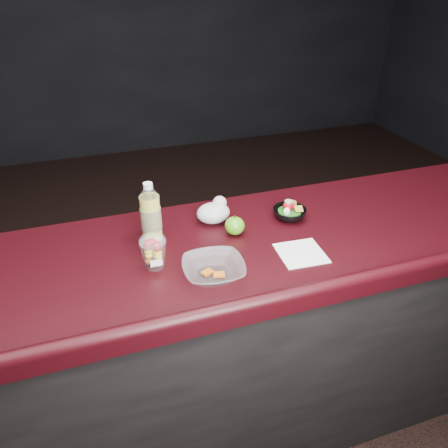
{
  "coord_description": "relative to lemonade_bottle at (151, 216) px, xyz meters",
  "views": [
    {
      "loc": [
        -0.36,
        -0.97,
        1.91
      ],
      "look_at": [
        0.07,
        0.32,
        1.1
      ],
      "focal_mm": 35.0,
      "sensor_mm": 36.0,
      "label": 1
    }
  ],
  "objects": [
    {
      "name": "fruit_cup",
      "position": [
        -0.03,
        -0.18,
        -0.03
      ],
      "size": [
        0.09,
        0.09,
        0.13
      ],
      "color": "white",
      "rests_on": "counter"
    },
    {
      "name": "counter",
      "position": [
        0.17,
        -0.13,
        -0.61
      ],
      "size": [
        4.06,
        0.71,
        1.02
      ],
      "color": "black",
      "rests_on": "ground"
    },
    {
      "name": "snack_bowl",
      "position": [
        0.55,
        -0.02,
        -0.07
      ],
      "size": [
        0.17,
        0.17,
        0.07
      ],
      "rotation": [
        0.0,
        0.0,
        -0.27
      ],
      "color": "black",
      "rests_on": "counter"
    },
    {
      "name": "plastic_bag",
      "position": [
        0.26,
        0.05,
        -0.05
      ],
      "size": [
        0.13,
        0.11,
        0.1
      ],
      "color": "silver",
      "rests_on": "counter"
    },
    {
      "name": "takeout_bowl",
      "position": [
        0.15,
        -0.29,
        -0.07
      ],
      "size": [
        0.22,
        0.22,
        0.05
      ],
      "rotation": [
        0.0,
        0.0,
        -0.09
      ],
      "color": "silver",
      "rests_on": "counter"
    },
    {
      "name": "lemonade_bottle",
      "position": [
        0.0,
        0.0,
        0.0
      ],
      "size": [
        0.08,
        0.08,
        0.23
      ],
      "color": "yellow",
      "rests_on": "counter"
    },
    {
      "name": "green_apple",
      "position": [
        0.3,
        -0.07,
        -0.06
      ],
      "size": [
        0.08,
        0.08,
        0.08
      ],
      "color": "#3D750D",
      "rests_on": "counter"
    },
    {
      "name": "paper_napkin",
      "position": [
        0.48,
        -0.27,
        -0.09
      ],
      "size": [
        0.17,
        0.17,
        0.0
      ],
      "primitive_type": "cube",
      "rotation": [
        0.0,
        0.0,
        -0.06
      ],
      "color": "white",
      "rests_on": "counter"
    },
    {
      "name": "room_shell",
      "position": [
        0.17,
        -0.43,
        0.71
      ],
      "size": [
        8.0,
        8.0,
        8.0
      ],
      "color": "black",
      "rests_on": "ground"
    }
  ]
}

